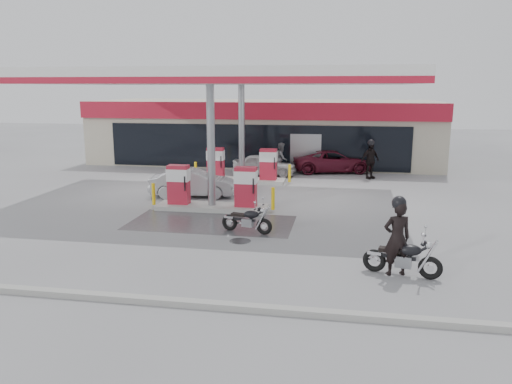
% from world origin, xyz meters
% --- Properties ---
extents(ground, '(90.00, 90.00, 0.00)m').
position_xyz_m(ground, '(0.00, 0.00, 0.00)').
color(ground, gray).
rests_on(ground, ground).
extents(wet_patch, '(6.00, 3.00, 0.00)m').
position_xyz_m(wet_patch, '(0.50, 0.00, 0.00)').
color(wet_patch, '#4C4C4F').
rests_on(wet_patch, ground).
extents(drain_cover, '(0.70, 0.70, 0.01)m').
position_xyz_m(drain_cover, '(2.00, -2.00, 0.00)').
color(drain_cover, '#38383A').
rests_on(drain_cover, ground).
extents(kerb, '(28.00, 0.25, 0.15)m').
position_xyz_m(kerb, '(0.00, -7.00, 0.07)').
color(kerb, gray).
rests_on(kerb, ground).
extents(store_building, '(22.00, 8.22, 4.00)m').
position_xyz_m(store_building, '(0.01, 15.94, 2.01)').
color(store_building, '#ACA590').
rests_on(store_building, ground).
extents(canopy, '(16.00, 10.02, 5.51)m').
position_xyz_m(canopy, '(0.00, 5.00, 5.27)').
color(canopy, silver).
rests_on(canopy, ground).
extents(pump_island_near, '(5.14, 1.30, 1.78)m').
position_xyz_m(pump_island_near, '(0.00, 2.00, 0.71)').
color(pump_island_near, '#9E9E99').
rests_on(pump_island_near, ground).
extents(pump_island_far, '(5.14, 1.30, 1.78)m').
position_xyz_m(pump_island_far, '(0.00, 8.00, 0.71)').
color(pump_island_far, '#9E9E99').
rests_on(pump_island_far, ground).
extents(main_motorcycle, '(2.04, 0.91, 1.06)m').
position_xyz_m(main_motorcycle, '(6.85, -4.19, 0.47)').
color(main_motorcycle, black).
rests_on(main_motorcycle, ground).
extents(biker_main, '(0.84, 0.67, 2.01)m').
position_xyz_m(biker_main, '(6.66, -4.15, 1.00)').
color(biker_main, black).
rests_on(biker_main, ground).
extents(parked_motorcycle, '(1.84, 0.80, 0.96)m').
position_xyz_m(parked_motorcycle, '(2.05, -1.01, 0.42)').
color(parked_motorcycle, black).
rests_on(parked_motorcycle, ground).
extents(sedan_white, '(3.57, 1.49, 1.21)m').
position_xyz_m(sedan_white, '(0.84, 10.20, 0.60)').
color(sedan_white, '#BDBEC0').
rests_on(sedan_white, ground).
extents(attendant, '(0.71, 0.90, 1.80)m').
position_xyz_m(attendant, '(1.73, 10.80, 0.90)').
color(attendant, '#5C5C61').
rests_on(attendant, ground).
extents(hatchback_silver, '(3.97, 1.83, 1.26)m').
position_xyz_m(hatchback_silver, '(-1.48, 4.20, 0.63)').
color(hatchback_silver, '#9A9DA2').
rests_on(hatchback_silver, ground).
extents(parked_car_left, '(4.44, 2.71, 1.20)m').
position_xyz_m(parked_car_left, '(-8.81, 13.29, 0.60)').
color(parked_car_left, '#B5B7BE').
rests_on(parked_car_left, ground).
extents(parked_car_right, '(5.02, 3.15, 1.29)m').
position_xyz_m(parked_car_right, '(4.62, 12.00, 0.65)').
color(parked_car_right, '#591324').
rests_on(parked_car_right, ground).
extents(biker_walking, '(1.22, 1.10, 1.99)m').
position_xyz_m(biker_walking, '(6.62, 10.20, 1.00)').
color(biker_walking, black).
rests_on(biker_walking, ground).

